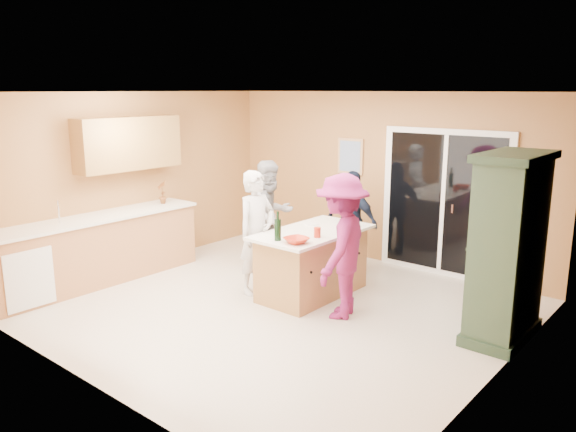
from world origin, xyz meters
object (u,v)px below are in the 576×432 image
Objects in this scene: kitchen_island at (312,265)px; woman_magenta at (341,246)px; woman_navy at (352,222)px; woman_white at (257,233)px; green_hutch at (508,250)px; woman_grey at (271,215)px.

woman_magenta is (0.68, -0.35, 0.45)m from kitchen_island.
woman_magenta reaches higher than woman_navy.
kitchen_island is 0.83m from woman_white.
kitchen_island is 0.89m from woman_magenta.
green_hutch is (2.37, 0.27, 0.58)m from kitchen_island.
woman_grey reaches higher than woman_white.
kitchen_island is 0.97× the size of woman_magenta.
woman_magenta reaches higher than woman_white.
green_hutch is 3.06m from woman_white.
green_hutch reaches higher than woman_magenta.
woman_navy is (0.99, 0.67, -0.07)m from woman_grey.
woman_grey is at bearing 157.61° from kitchen_island.
green_hutch is at bearing -82.60° from woman_grey.
woman_magenta is at bearing -103.54° from woman_grey.
woman_navy reaches higher than kitchen_island.
kitchen_island is 1.01× the size of woman_grey.
woman_white is (-2.98, -0.67, -0.17)m from green_hutch.
woman_grey is 2.01m from woman_magenta.
green_hutch reaches higher than kitchen_island.
woman_white is 1.61m from woman_navy.
kitchen_island is 0.82× the size of green_hutch.
woman_white is 1.03m from woman_grey.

